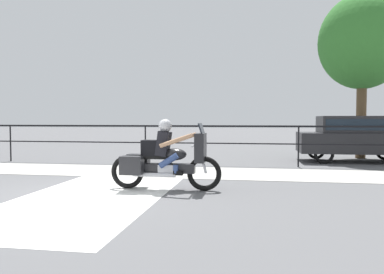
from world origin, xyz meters
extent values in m
plane|color=#565659|center=(0.00, 0.00, 0.00)|extent=(120.00, 120.00, 0.00)
cube|color=#A8A59E|center=(0.00, 3.40, 0.01)|extent=(44.00, 2.40, 0.01)
cube|color=silver|center=(0.51, -0.20, 0.00)|extent=(2.74, 6.00, 0.01)
cube|color=black|center=(0.00, 5.24, 1.31)|extent=(36.00, 0.04, 0.06)
cube|color=black|center=(0.00, 5.24, 0.73)|extent=(36.00, 0.03, 0.04)
cylinder|color=black|center=(-5.10, 5.24, 0.67)|extent=(0.05, 0.05, 1.34)
cylinder|color=black|center=(0.00, 5.24, 0.67)|extent=(0.05, 0.05, 1.34)
cylinder|color=black|center=(5.10, 5.24, 0.67)|extent=(0.05, 0.05, 1.34)
torus|color=black|center=(2.62, 0.72, 0.37)|extent=(0.74, 0.11, 0.74)
torus|color=black|center=(0.91, 0.72, 0.37)|extent=(0.74, 0.11, 0.74)
cube|color=#232326|center=(1.76, 0.72, 0.47)|extent=(1.30, 0.22, 0.20)
cube|color=silver|center=(1.80, 0.72, 0.42)|extent=(0.34, 0.26, 0.26)
ellipsoid|color=#232326|center=(1.97, 0.72, 0.77)|extent=(0.53, 0.30, 0.26)
cube|color=black|center=(1.59, 0.72, 0.71)|extent=(0.75, 0.28, 0.08)
cube|color=#232326|center=(2.54, 0.72, 0.92)|extent=(0.20, 0.52, 0.62)
cube|color=#1E232B|center=(2.56, 0.72, 1.33)|extent=(0.10, 0.44, 0.24)
cylinder|color=silver|center=(2.40, 0.72, 0.97)|extent=(0.04, 0.70, 0.04)
cylinder|color=silver|center=(1.56, 0.56, 0.34)|extent=(0.94, 0.09, 0.09)
cube|color=#232326|center=(1.09, 0.48, 0.55)|extent=(0.48, 0.28, 0.39)
cube|color=#232326|center=(1.09, 0.96, 0.55)|extent=(0.48, 0.28, 0.39)
cylinder|color=silver|center=(2.59, 0.72, 0.65)|extent=(0.19, 0.06, 0.55)
cube|color=black|center=(1.73, 0.72, 1.01)|extent=(0.31, 0.36, 0.55)
sphere|color=tan|center=(1.77, 0.72, 1.37)|extent=(0.23, 0.23, 0.23)
sphere|color=#B7B7BC|center=(1.77, 0.72, 1.39)|extent=(0.29, 0.29, 0.29)
cylinder|color=#33477A|center=(1.88, 0.57, 0.65)|extent=(0.44, 0.13, 0.34)
cylinder|color=#33477A|center=(2.03, 0.57, 0.48)|extent=(0.11, 0.11, 0.17)
cube|color=black|center=(2.08, 0.57, 0.39)|extent=(0.20, 0.10, 0.09)
cylinder|color=#33477A|center=(1.88, 0.87, 0.65)|extent=(0.44, 0.13, 0.34)
cylinder|color=#33477A|center=(2.03, 0.87, 0.48)|extent=(0.11, 0.11, 0.17)
cube|color=black|center=(2.08, 0.87, 0.39)|extent=(0.20, 0.10, 0.09)
cylinder|color=tan|center=(2.06, 0.42, 1.09)|extent=(0.70, 0.09, 0.31)
cylinder|color=tan|center=(2.06, 1.02, 1.09)|extent=(0.70, 0.09, 0.31)
cube|color=black|center=(1.43, 0.72, 0.91)|extent=(0.35, 0.29, 0.34)
cube|color=#232326|center=(7.31, 7.00, 0.70)|extent=(4.01, 1.75, 0.71)
cube|color=#232326|center=(7.07, 7.00, 1.35)|extent=(2.09, 1.54, 0.60)
cube|color=#19232D|center=(8.10, 7.00, 1.35)|extent=(0.04, 1.36, 0.48)
cube|color=#19232D|center=(7.07, 7.00, 1.35)|extent=(1.92, 1.57, 0.39)
torus|color=black|center=(6.07, 6.20, 0.34)|extent=(0.68, 0.11, 0.68)
torus|color=black|center=(6.07, 7.81, 0.34)|extent=(0.68, 0.11, 0.68)
cylinder|color=brown|center=(7.86, 8.44, 1.59)|extent=(0.38, 0.38, 3.18)
ellipsoid|color=#33752D|center=(7.86, 8.44, 4.57)|extent=(3.36, 3.36, 3.70)
camera|label=1|loc=(3.63, -7.16, 1.53)|focal=35.00mm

